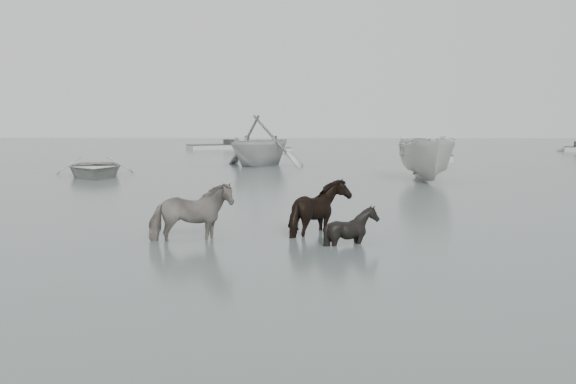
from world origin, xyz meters
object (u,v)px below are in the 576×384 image
object	(u,v)px
pony_pinto	(191,206)
pony_dark	(321,200)
rowboat_lead	(94,165)
pony_black	(352,216)

from	to	relation	value
pony_pinto	pony_dark	bearing A→B (deg)	-85.02
pony_pinto	pony_dark	xyz separation A→B (m)	(2.71, 0.98, 0.02)
pony_dark	rowboat_lead	world-z (taller)	pony_dark
pony_black	rowboat_lead	distance (m)	18.99
pony_dark	pony_black	distance (m)	1.37
pony_pinto	pony_black	xyz separation A→B (m)	(3.31, -0.24, -0.16)
pony_black	pony_pinto	bearing A→B (deg)	99.24
pony_pinto	rowboat_lead	bearing A→B (deg)	8.10
pony_black	rowboat_lead	xyz separation A→B (m)	(-10.05, 16.12, -0.08)
pony_black	rowboat_lead	bearing A→B (deg)	45.32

